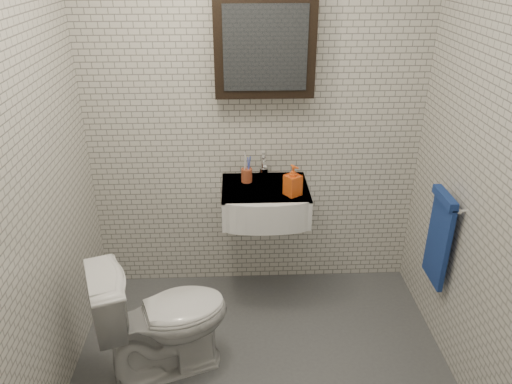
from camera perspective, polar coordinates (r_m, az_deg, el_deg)
The scene contains 9 objects.
ground at distance 3.05m, azimuth 0.82°, elevation -20.47°, with size 2.20×2.00×0.01m, color #4D5055.
room_shell at distance 2.23m, azimuth 1.06°, elevation 6.29°, with size 2.22×2.02×2.51m.
washbasin at distance 3.19m, azimuth 1.07°, elevation -1.25°, with size 0.55×0.50×0.20m.
faucet at distance 3.30m, azimuth 0.89°, elevation 2.81°, with size 0.06×0.20×0.15m.
mirror_cabinet at distance 3.07m, azimuth 0.99°, elevation 16.31°, with size 0.60×0.15×0.60m.
towel_rail at distance 3.10m, azimuth 20.26°, elevation -4.59°, with size 0.09×0.30×0.58m.
toothbrush_cup at distance 3.24m, azimuth -1.07°, elevation 2.01°, with size 0.09×0.09×0.20m.
soap_bottle at distance 3.05m, azimuth 4.24°, elevation 1.34°, with size 0.09×0.09×0.20m, color orange.
toilet at distance 2.92m, azimuth -10.58°, elevation -13.86°, with size 0.41×0.73×0.74m, color white.
Camera 1 is at (-0.13, -2.09, 2.22)m, focal length 35.00 mm.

